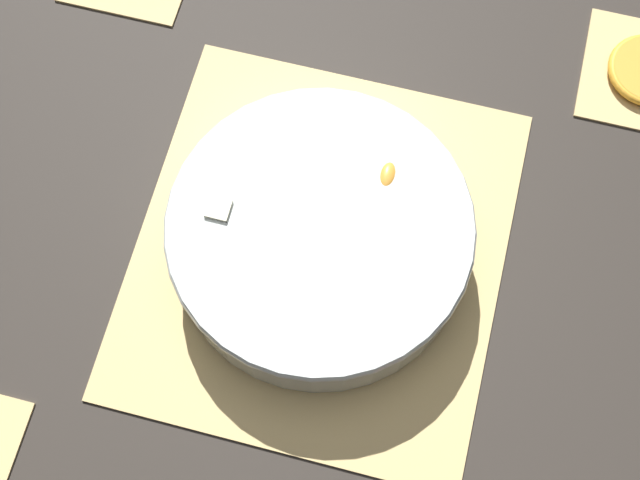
# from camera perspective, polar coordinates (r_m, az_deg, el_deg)

# --- Properties ---
(ground_plane) EXTENTS (6.00, 6.00, 0.00)m
(ground_plane) POSITION_cam_1_polar(r_m,az_deg,el_deg) (0.92, 0.00, -0.75)
(ground_plane) COLOR #2D2823
(bamboo_mat_center) EXTENTS (0.41, 0.37, 0.01)m
(bamboo_mat_center) POSITION_cam_1_polar(r_m,az_deg,el_deg) (0.91, 0.00, -0.69)
(bamboo_mat_center) COLOR #D6B775
(bamboo_mat_center) RESTS_ON ground_plane
(fruit_salad_bowl) EXTENTS (0.30, 0.30, 0.08)m
(fruit_salad_bowl) POSITION_cam_1_polar(r_m,az_deg,el_deg) (0.87, 0.01, 0.29)
(fruit_salad_bowl) COLOR silver
(fruit_salad_bowl) RESTS_ON bamboo_mat_center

